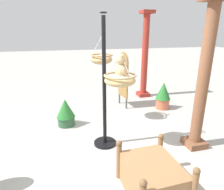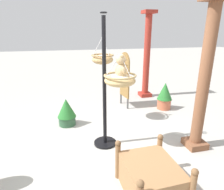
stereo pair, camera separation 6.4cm
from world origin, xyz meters
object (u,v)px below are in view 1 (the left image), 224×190
object	(u,v)px
potted_plant_flowering_red	(66,112)
potted_plant_bushy_green	(163,95)
teddy_bear	(121,68)
display_sign_board	(123,75)
hanging_basket_left_high	(102,59)
greenhouse_pillar_left	(145,57)
display_pole_central	(105,108)
hanging_basket_with_teddy	(120,80)
wooden_planter_box	(152,177)
greenhouse_pillar_right	(203,81)

from	to	relation	value
potted_plant_flowering_red	potted_plant_bushy_green	distance (m)	2.76
teddy_bear	display_sign_board	distance (m)	2.25
teddy_bear	hanging_basket_left_high	world-z (taller)	hanging_basket_left_high
potted_plant_bushy_green	display_sign_board	size ratio (longest dim) A/B	0.49
greenhouse_pillar_left	potted_plant_flowering_red	size ratio (longest dim) A/B	4.19
hanging_basket_left_high	potted_plant_bushy_green	xyz separation A→B (m)	(-0.38, 1.85, -1.15)
display_pole_central	hanging_basket_with_teddy	size ratio (longest dim) A/B	4.26
potted_plant_bushy_green	potted_plant_flowering_red	bearing A→B (deg)	-81.89
greenhouse_pillar_left	potted_plant_bushy_green	xyz separation A→B (m)	(1.22, 0.08, -0.93)
hanging_basket_with_teddy	potted_plant_flowering_red	world-z (taller)	hanging_basket_with_teddy
greenhouse_pillar_left	potted_plant_flowering_red	world-z (taller)	greenhouse_pillar_left
potted_plant_flowering_red	potted_plant_bushy_green	xyz separation A→B (m)	(-0.39, 2.73, 0.06)
hanging_basket_with_teddy	hanging_basket_left_high	distance (m)	1.21
teddy_bear	wooden_planter_box	distance (m)	1.78
greenhouse_pillar_right	wooden_planter_box	xyz separation A→B (m)	(0.87, -1.33, -1.05)
hanging_basket_with_teddy	hanging_basket_left_high	world-z (taller)	hanging_basket_left_high
teddy_bear	greenhouse_pillar_left	distance (m)	3.26
display_pole_central	hanging_basket_with_teddy	distance (m)	0.65
wooden_planter_box	potted_plant_bushy_green	xyz separation A→B (m)	(-2.80, 1.67, 0.14)
greenhouse_pillar_left	wooden_planter_box	world-z (taller)	greenhouse_pillar_left
wooden_planter_box	potted_plant_flowering_red	world-z (taller)	potted_plant_flowering_red
teddy_bear	greenhouse_pillar_left	bearing A→B (deg)	149.03
potted_plant_bushy_green	greenhouse_pillar_right	bearing A→B (deg)	-10.10
greenhouse_pillar_left	greenhouse_pillar_right	xyz separation A→B (m)	(3.14, -0.26, -0.02)
teddy_bear	greenhouse_pillar_left	size ratio (longest dim) A/B	0.16
greenhouse_pillar_left	wooden_planter_box	size ratio (longest dim) A/B	2.95
greenhouse_pillar_left	greenhouse_pillar_right	size ratio (longest dim) A/B	1.02
hanging_basket_with_teddy	greenhouse_pillar_left	world-z (taller)	greenhouse_pillar_left
display_sign_board	display_pole_central	bearing A→B (deg)	-27.15
display_pole_central	wooden_planter_box	bearing A→B (deg)	14.29
display_pole_central	greenhouse_pillar_left	xyz separation A→B (m)	(-2.64, 1.94, 0.56)
greenhouse_pillar_left	display_sign_board	bearing A→B (deg)	-52.92
potted_plant_flowering_red	teddy_bear	bearing A→B (deg)	39.79
wooden_planter_box	display_sign_board	world-z (taller)	display_sign_board
hanging_basket_with_teddy	greenhouse_pillar_right	xyz separation A→B (m)	(0.36, 1.43, -0.04)
potted_plant_flowering_red	potted_plant_bushy_green	bearing A→B (deg)	98.11
display_pole_central	display_sign_board	distance (m)	2.15
greenhouse_pillar_left	display_sign_board	xyz separation A→B (m)	(0.73, -0.97, -0.38)
hanging_basket_with_teddy	wooden_planter_box	distance (m)	1.64
hanging_basket_left_high	wooden_planter_box	size ratio (longest dim) A/B	0.64
wooden_planter_box	display_sign_board	bearing A→B (deg)	169.21
hanging_basket_with_teddy	greenhouse_pillar_right	bearing A→B (deg)	75.98
display_pole_central	teddy_bear	world-z (taller)	display_pole_central
hanging_basket_with_teddy	potted_plant_flowering_red	xyz separation A→B (m)	(-1.18, -0.96, -1.01)
greenhouse_pillar_right	display_sign_board	size ratio (longest dim) A/B	1.70
hanging_basket_left_high	potted_plant_bushy_green	distance (m)	2.21
hanging_basket_with_teddy	hanging_basket_left_high	bearing A→B (deg)	-176.35
greenhouse_pillar_right	wooden_planter_box	world-z (taller)	greenhouse_pillar_right
display_pole_central	potted_plant_flowering_red	size ratio (longest dim) A/B	3.74
display_pole_central	hanging_basket_left_high	distance (m)	1.31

